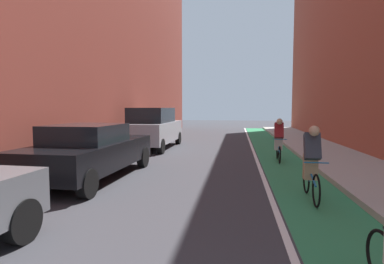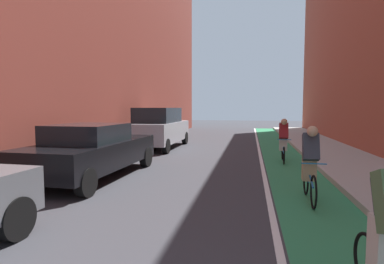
{
  "view_description": "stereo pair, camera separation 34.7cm",
  "coord_description": "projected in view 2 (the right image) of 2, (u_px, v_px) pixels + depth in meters",
  "views": [
    {
      "loc": [
        1.32,
        1.67,
        1.98
      ],
      "look_at": [
        0.14,
        9.79,
        1.34
      ],
      "focal_mm": 29.06,
      "sensor_mm": 36.0,
      "label": 1
    },
    {
      "loc": [
        1.66,
        1.73,
        1.98
      ],
      "look_at": [
        0.14,
        9.79,
        1.34
      ],
      "focal_mm": 29.06,
      "sensor_mm": 36.0,
      "label": 2
    }
  ],
  "objects": [
    {
      "name": "lane_divider_stripe",
      "position": [
        260.0,
        155.0,
        13.13
      ],
      "size": [
        0.12,
        34.1,
        0.0
      ],
      "primitive_type": "cube",
      "color": "white",
      "rests_on": "ground"
    },
    {
      "name": "ground_plane",
      "position": [
        204.0,
        161.0,
        11.55
      ],
      "size": [
        75.01,
        75.01,
        0.0
      ],
      "primitive_type": "plane",
      "color": "#38383D"
    },
    {
      "name": "parked_suv_silver",
      "position": [
        159.0,
        127.0,
        15.23
      ],
      "size": [
        1.99,
        4.82,
        1.98
      ],
      "color": "#9EA0A8",
      "rests_on": "ground"
    },
    {
      "name": "parked_sedan_black",
      "position": [
        92.0,
        150.0,
        8.76
      ],
      "size": [
        2.14,
        4.84,
        1.53
      ],
      "color": "black",
      "rests_on": "ground"
    },
    {
      "name": "bike_lane_paint",
      "position": [
        282.0,
        155.0,
        12.96
      ],
      "size": [
        1.6,
        34.1,
        0.0
      ],
      "primitive_type": "cube",
      "color": "#2D8451",
      "rests_on": "ground"
    },
    {
      "name": "sidewalk_right",
      "position": [
        336.0,
        155.0,
        12.56
      ],
      "size": [
        2.65,
        34.1,
        0.14
      ],
      "primitive_type": "cube",
      "color": "#A8A59E",
      "rests_on": "ground"
    },
    {
      "name": "cyclist_trailing",
      "position": [
        283.0,
        139.0,
        11.35
      ],
      "size": [
        0.48,
        1.68,
        1.59
      ],
      "color": "black",
      "rests_on": "ground"
    },
    {
      "name": "building_facade_left",
      "position": [
        89.0,
        6.0,
        14.01
      ],
      "size": [
        4.15,
        34.1,
        13.15
      ],
      "color": "brown",
      "rests_on": "ground"
    },
    {
      "name": "cyclist_mid",
      "position": [
        310.0,
        163.0,
        6.55
      ],
      "size": [
        0.48,
        1.72,
        1.61
      ],
      "color": "black",
      "rests_on": "ground"
    }
  ]
}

